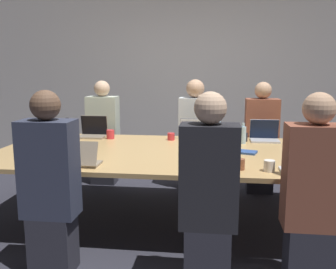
{
  "coord_description": "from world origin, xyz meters",
  "views": [
    {
      "loc": [
        0.37,
        -3.62,
        1.55
      ],
      "look_at": [
        -0.09,
        0.1,
        0.87
      ],
      "focal_mm": 40.0,
      "sensor_mm": 36.0,
      "label": 1
    }
  ],
  "objects_px": {
    "bottle_near_left": "(53,151)",
    "person_far_left": "(103,134)",
    "person_near_right": "(313,196)",
    "cup_far_center": "(171,137)",
    "person_near_left": "(50,186)",
    "person_near_midright": "(209,195)",
    "bottle_far_left": "(68,130)",
    "stapler": "(215,154)",
    "cup_near_right": "(269,166)",
    "laptop_near_midright": "(211,162)",
    "person_far_right": "(261,140)",
    "laptop_far_left": "(93,131)",
    "person_far_center": "(195,136)",
    "cup_far_right": "(244,137)",
    "bottle_far_right": "(243,135)",
    "bottle_far_center": "(219,132)",
    "laptop_far_center": "(195,134)",
    "laptop_near_right": "(304,165)",
    "cup_near_midright": "(240,164)",
    "laptop_far_right": "(264,135)",
    "cup_far_left": "(110,134)",
    "laptop_near_left": "(78,159)"
  },
  "relations": [
    {
      "from": "cup_far_right",
      "to": "person_far_center",
      "type": "bearing_deg",
      "value": 140.61
    },
    {
      "from": "person_near_midright",
      "to": "stapler",
      "type": "xyz_separation_m",
      "value": [
        0.05,
        0.96,
        0.07
      ]
    },
    {
      "from": "bottle_near_left",
      "to": "person_far_left",
      "type": "height_order",
      "value": "person_far_left"
    },
    {
      "from": "laptop_near_left",
      "to": "bottle_near_left",
      "type": "relative_size",
      "value": 1.63
    },
    {
      "from": "laptop_near_midright",
      "to": "cup_far_center",
      "type": "bearing_deg",
      "value": -69.56
    },
    {
      "from": "person_near_left",
      "to": "bottle_far_center",
      "type": "xyz_separation_m",
      "value": [
        1.26,
        1.58,
        0.16
      ]
    },
    {
      "from": "laptop_near_midright",
      "to": "laptop_far_left",
      "type": "height_order",
      "value": "laptop_near_midright"
    },
    {
      "from": "laptop_far_left",
      "to": "stapler",
      "type": "xyz_separation_m",
      "value": [
        1.46,
        -0.85,
        -0.05
      ]
    },
    {
      "from": "bottle_far_center",
      "to": "person_near_left",
      "type": "bearing_deg",
      "value": -128.57
    },
    {
      "from": "laptop_near_right",
      "to": "laptop_near_midright",
      "type": "distance_m",
      "value": 0.73
    },
    {
      "from": "laptop_far_center",
      "to": "laptop_far_right",
      "type": "bearing_deg",
      "value": 3.14
    },
    {
      "from": "bottle_far_center",
      "to": "cup_near_midright",
      "type": "relative_size",
      "value": 3.03
    },
    {
      "from": "laptop_far_right",
      "to": "person_near_left",
      "type": "bearing_deg",
      "value": -135.32
    },
    {
      "from": "laptop_far_center",
      "to": "cup_far_center",
      "type": "distance_m",
      "value": 0.27
    },
    {
      "from": "person_far_right",
      "to": "person_far_left",
      "type": "bearing_deg",
      "value": 176.73
    },
    {
      "from": "person_far_left",
      "to": "stapler",
      "type": "xyz_separation_m",
      "value": [
        1.48,
        -1.32,
        0.08
      ]
    },
    {
      "from": "laptop_near_right",
      "to": "laptop_far_left",
      "type": "relative_size",
      "value": 1.07
    },
    {
      "from": "person_near_right",
      "to": "stapler",
      "type": "bearing_deg",
      "value": -52.94
    },
    {
      "from": "person_near_left",
      "to": "laptop_near_midright",
      "type": "distance_m",
      "value": 1.25
    },
    {
      "from": "person_far_center",
      "to": "bottle_far_center",
      "type": "relative_size",
      "value": 5.15
    },
    {
      "from": "person_far_right",
      "to": "laptop_far_left",
      "type": "distance_m",
      "value": 2.06
    },
    {
      "from": "person_near_left",
      "to": "laptop_far_left",
      "type": "distance_m",
      "value": 1.78
    },
    {
      "from": "person_far_right",
      "to": "laptop_far_left",
      "type": "bearing_deg",
      "value": -170.19
    },
    {
      "from": "person_near_left",
      "to": "cup_far_center",
      "type": "distance_m",
      "value": 1.81
    },
    {
      "from": "laptop_near_midright",
      "to": "person_near_midright",
      "type": "relative_size",
      "value": 0.24
    },
    {
      "from": "laptop_far_center",
      "to": "bottle_near_left",
      "type": "bearing_deg",
      "value": -135.54
    },
    {
      "from": "bottle_far_left",
      "to": "bottle_far_right",
      "type": "bearing_deg",
      "value": -1.22
    },
    {
      "from": "laptop_near_right",
      "to": "cup_far_right",
      "type": "distance_m",
      "value": 1.35
    },
    {
      "from": "person_near_midright",
      "to": "cup_far_right",
      "type": "relative_size",
      "value": 14.55
    },
    {
      "from": "person_far_left",
      "to": "bottle_far_left",
      "type": "distance_m",
      "value": 0.68
    },
    {
      "from": "bottle_near_left",
      "to": "cup_far_left",
      "type": "relative_size",
      "value": 2.17
    },
    {
      "from": "cup_near_midright",
      "to": "laptop_far_left",
      "type": "height_order",
      "value": "laptop_far_left"
    },
    {
      "from": "person_near_midright",
      "to": "bottle_far_left",
      "type": "height_order",
      "value": "person_near_midright"
    },
    {
      "from": "bottle_far_right",
      "to": "person_far_center",
      "type": "bearing_deg",
      "value": 132.77
    },
    {
      "from": "person_near_right",
      "to": "person_near_midright",
      "type": "height_order",
      "value": "person_near_midright"
    },
    {
      "from": "person_near_right",
      "to": "person_near_left",
      "type": "bearing_deg",
      "value": 0.67
    },
    {
      "from": "cup_near_right",
      "to": "laptop_near_right",
      "type": "bearing_deg",
      "value": -12.22
    },
    {
      "from": "person_near_midright",
      "to": "laptop_far_right",
      "type": "xyz_separation_m",
      "value": [
        0.6,
        1.8,
        0.11
      ]
    },
    {
      "from": "person_near_right",
      "to": "cup_far_center",
      "type": "distance_m",
      "value": 2.02
    },
    {
      "from": "cup_near_midright",
      "to": "cup_far_center",
      "type": "bearing_deg",
      "value": 120.77
    },
    {
      "from": "laptop_far_center",
      "to": "stapler",
      "type": "relative_size",
      "value": 2.2
    },
    {
      "from": "cup_far_right",
      "to": "bottle_far_left",
      "type": "xyz_separation_m",
      "value": [
        -2.04,
        -0.09,
        0.06
      ]
    },
    {
      "from": "bottle_far_right",
      "to": "cup_far_center",
      "type": "bearing_deg",
      "value": 173.08
    },
    {
      "from": "laptop_far_right",
      "to": "bottle_far_right",
      "type": "distance_m",
      "value": 0.31
    },
    {
      "from": "person_near_right",
      "to": "cup_near_right",
      "type": "distance_m",
      "value": 0.5
    },
    {
      "from": "bottle_far_right",
      "to": "bottle_far_center",
      "type": "bearing_deg",
      "value": 177.79
    },
    {
      "from": "person_near_midright",
      "to": "bottle_far_right",
      "type": "relative_size",
      "value": 6.1
    },
    {
      "from": "person_near_left",
      "to": "person_far_center",
      "type": "height_order",
      "value": "person_far_center"
    },
    {
      "from": "bottle_near_left",
      "to": "bottle_far_right",
      "type": "height_order",
      "value": "bottle_far_right"
    },
    {
      "from": "person_near_left",
      "to": "person_near_midright",
      "type": "distance_m",
      "value": 1.17
    }
  ]
}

